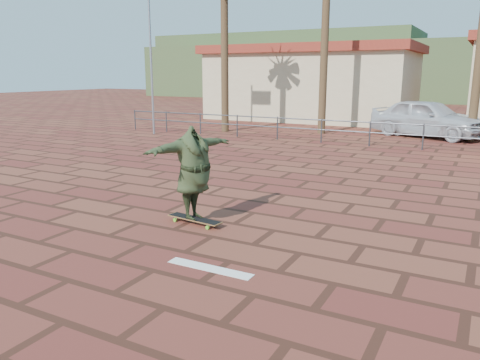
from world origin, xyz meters
name	(u,v)px	position (x,y,z in m)	size (l,w,h in m)	color
ground	(212,237)	(0.00, 0.00, 0.00)	(120.00, 120.00, 0.00)	brown
paint_stripe	(210,268)	(0.70, -1.20, 0.00)	(1.40, 0.22, 0.01)	white
guardrail	(370,129)	(0.00, 12.00, 0.68)	(24.06, 0.06, 1.00)	#47494F
flagpole	(152,33)	(-9.87, 11.00, 4.64)	(1.30, 0.10, 8.00)	gray
building_west	(313,82)	(-6.00, 22.00, 2.28)	(12.60, 7.60, 4.50)	beige
hill_front	(453,71)	(0.00, 50.00, 3.00)	(70.00, 18.00, 6.00)	#384C28
hill_back	(286,65)	(-22.00, 56.00, 4.00)	(35.00, 14.00, 8.00)	#384C28
longboard	(195,219)	(-0.67, 0.47, 0.10)	(1.21, 0.39, 0.12)	olive
skateboarder	(194,173)	(-0.67, 0.47, 1.01)	(2.20, 0.60, 1.79)	#2E391E
car_silver	(427,118)	(1.63, 16.00, 0.86)	(2.03, 5.05, 1.72)	silver
car_white	(431,120)	(1.75, 16.50, 0.73)	(1.54, 4.42, 1.46)	white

